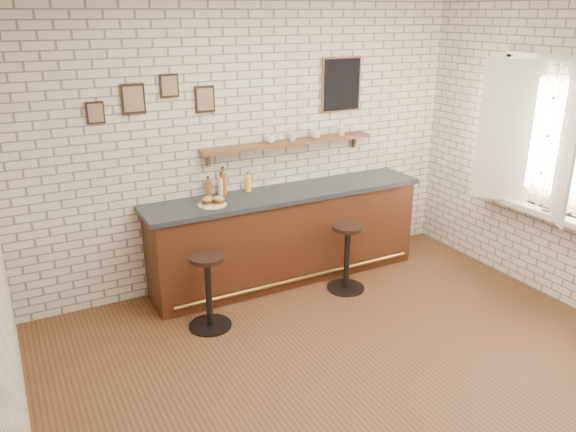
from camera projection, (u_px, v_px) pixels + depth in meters
name	position (u px, v px, depth m)	size (l,w,h in m)	color
ground	(352.00, 361.00, 4.79)	(5.00, 5.00, 0.00)	brown
bar_counter	(287.00, 235.00, 6.15)	(3.10, 0.65, 1.01)	#4D2414
sandwich_plate	(212.00, 205.00, 5.55)	(0.28, 0.28, 0.01)	white
ciabatta_sandwich	(213.00, 200.00, 5.54)	(0.25, 0.18, 0.08)	tan
potato_chips	(211.00, 204.00, 5.54)	(0.26, 0.17, 0.00)	gold
bitters_bottle_brown	(209.00, 189.00, 5.75)	(0.07, 0.07, 0.22)	brown
bitters_bottle_white	(221.00, 186.00, 5.81)	(0.06, 0.06, 0.25)	white
bitters_bottle_amber	(223.00, 184.00, 5.81)	(0.07, 0.07, 0.30)	#925517
condiment_bottle_yellow	(248.00, 183.00, 5.95)	(0.06, 0.06, 0.21)	yellow
bar_stool_left	(209.00, 289.00, 5.20)	(0.41, 0.41, 0.73)	black
bar_stool_right	(347.00, 255.00, 5.92)	(0.40, 0.40, 0.73)	black
wall_shelf	(289.00, 143.00, 6.04)	(2.00, 0.18, 0.18)	brown
shelf_cup_a	(270.00, 139.00, 5.92)	(0.12, 0.12, 0.09)	white
shelf_cup_b	(292.00, 137.00, 6.03)	(0.10, 0.10, 0.09)	white
shelf_cup_c	(315.00, 134.00, 6.16)	(0.12, 0.12, 0.10)	white
shelf_cup_d	(342.00, 131.00, 6.31)	(0.11, 0.11, 0.10)	white
back_wall_decor	(271.00, 90.00, 5.83)	(2.96, 0.02, 0.56)	black
window_sill	(533.00, 208.00, 5.79)	(0.20, 1.35, 0.06)	white
casement_window	(541.00, 137.00, 5.51)	(0.40, 1.30, 1.56)	white
book_lower	(552.00, 212.00, 5.56)	(0.17, 0.22, 0.02)	tan
book_upper	(551.00, 210.00, 5.57)	(0.18, 0.25, 0.02)	tan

